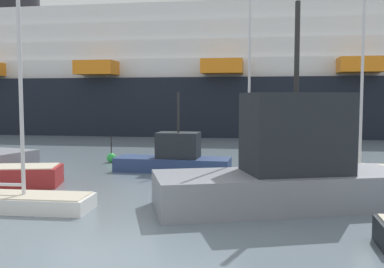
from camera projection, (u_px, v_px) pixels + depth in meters
ground_plane at (98, 257)px, 10.40m from camera, size 600.00×600.00×0.00m
sailboat_1 at (256, 179)px, 18.36m from camera, size 4.44×2.33×7.71m
sailboat_2 at (12, 199)px, 14.84m from camera, size 5.36×1.59×7.75m
sailboat_3 at (349, 168)px, 21.11m from camera, size 5.76×2.12×8.86m
fishing_boat_0 at (288, 167)px, 15.11m from camera, size 9.11×5.51×6.90m
fishing_boat_2 at (175, 158)px, 22.59m from camera, size 5.89×2.18×4.01m
channel_buoy_2 at (111, 157)px, 25.75m from camera, size 0.55×0.55×1.55m
cruise_ship at (173, 79)px, 49.16m from camera, size 103.36×18.01×18.24m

